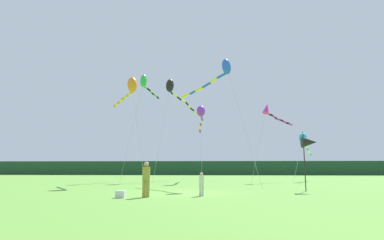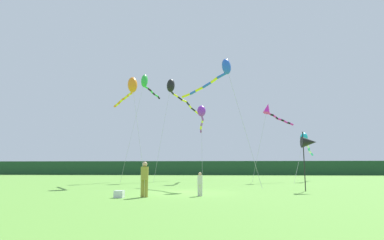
{
  "view_description": "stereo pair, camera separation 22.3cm",
  "coord_description": "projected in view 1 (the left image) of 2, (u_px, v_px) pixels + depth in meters",
  "views": [
    {
      "loc": [
        1.68,
        -18.69,
        1.42
      ],
      "look_at": [
        0.0,
        6.0,
        5.13
      ],
      "focal_mm": 29.79,
      "sensor_mm": 36.0,
      "label": 1
    },
    {
      "loc": [
        1.9,
        -18.68,
        1.42
      ],
      "look_at": [
        0.0,
        6.0,
        5.13
      ],
      "focal_mm": 29.79,
      "sensor_mm": 36.0,
      "label": 2
    }
  ],
  "objects": [
    {
      "name": "kite_orange",
      "position": [
        131.0,
        87.0,
        27.14
      ],
      "size": [
        4.24,
        4.94,
        9.15
      ],
      "color": "#B2B2B2",
      "rests_on": "ground"
    },
    {
      "name": "ground_plane",
      "position": [
        185.0,
        193.0,
        18.35
      ],
      "size": [
        120.0,
        120.0,
        0.0
      ],
      "primitive_type": "plane",
      "color": "#5B9338"
    },
    {
      "name": "person_child",
      "position": [
        201.0,
        183.0,
        16.14
      ],
      "size": [
        0.26,
        0.26,
        1.18
      ],
      "color": "silver",
      "rests_on": "ground"
    },
    {
      "name": "kite_black",
      "position": [
        173.0,
        89.0,
        36.13
      ],
      "size": [
        4.16,
        8.17,
        11.37
      ],
      "color": "#B2B2B2",
      "rests_on": "ground"
    },
    {
      "name": "kite_blue",
      "position": [
        220.0,
        72.0,
        25.59
      ],
      "size": [
        6.19,
        5.47,
        10.05
      ],
      "color": "#B2B2B2",
      "rests_on": "ground"
    },
    {
      "name": "distant_treeline",
      "position": [
        205.0,
        168.0,
        62.94
      ],
      "size": [
        108.0,
        2.77,
        2.7
      ],
      "primitive_type": "cube",
      "color": "#1E4228",
      "rests_on": "ground"
    },
    {
      "name": "kite_magenta",
      "position": [
        270.0,
        111.0,
        33.49
      ],
      "size": [
        5.24,
        4.61,
        8.17
      ],
      "color": "#B2B2B2",
      "rests_on": "ground"
    },
    {
      "name": "cooler_box",
      "position": [
        121.0,
        194.0,
        15.12
      ],
      "size": [
        0.43,
        0.41,
        0.34
      ],
      "primitive_type": "cube",
      "color": "silver",
      "rests_on": "ground"
    },
    {
      "name": "person_adult",
      "position": [
        146.0,
        177.0,
        15.52
      ],
      "size": [
        0.38,
        0.38,
        1.71
      ],
      "color": "olive",
      "rests_on": "ground"
    },
    {
      "name": "kite_purple",
      "position": [
        201.0,
        114.0,
        31.82
      ],
      "size": [
        0.9,
        7.2,
        7.59
      ],
      "color": "#B2B2B2",
      "rests_on": "ground"
    },
    {
      "name": "banner_flag_pole",
      "position": [
        309.0,
        143.0,
        19.71
      ],
      "size": [
        0.9,
        0.7,
        3.64
      ],
      "color": "black",
      "rests_on": "ground"
    },
    {
      "name": "kite_green",
      "position": [
        145.0,
        83.0,
        35.62
      ],
      "size": [
        2.38,
        7.52,
        11.84
      ],
      "color": "#B2B2B2",
      "rests_on": "ground"
    },
    {
      "name": "kite_cyan",
      "position": [
        304.0,
        140.0,
        34.01
      ],
      "size": [
        4.17,
        7.91,
        5.23
      ],
      "color": "#B2B2B2",
      "rests_on": "ground"
    }
  ]
}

